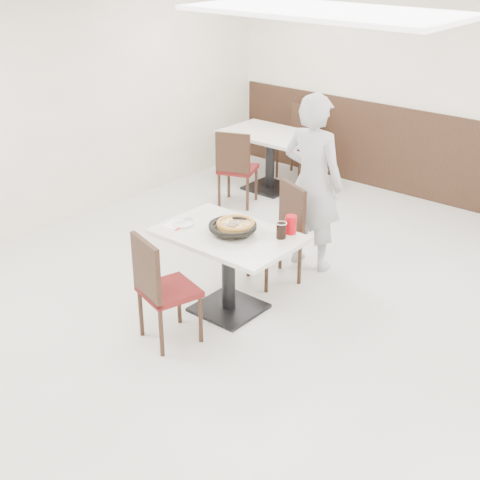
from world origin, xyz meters
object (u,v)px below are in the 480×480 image
Objects in this scene: chair_near at (169,288)px; chair_far at (274,235)px; main_table at (229,272)px; bg_chair_left_near at (238,167)px; pizza at (236,225)px; bg_table_left at (270,161)px; pizza_pan at (233,229)px; bg_chair_left_far at (296,143)px; cola_glass at (281,231)px; diner_person at (313,183)px; side_plate at (183,224)px; red_cup at (291,225)px.

chair_far is (0.03, 1.36, 0.00)m from chair_near.
bg_chair_left_near is at bearing 128.20° from main_table.
pizza reaches higher than bg_table_left.
bg_chair_left_far reaches higher than pizza_pan.
bg_table_left is 0.68m from bg_chair_left_near.
diner_person is (-0.36, 0.98, 0.06)m from cola_glass.
pizza_pan is at bearing 97.62° from chair_near.
pizza_pan is at bearing 114.67° from bg_chair_left_far.
pizza_pan is at bearing 16.12° from side_plate.
pizza_pan reaches higher than bg_table_left.
bg_chair_left_far is (-1.57, 2.55, 0.00)m from chair_far.
bg_chair_left_far is at bearing 109.29° from side_plate.
chair_far reaches higher than pizza.
pizza is 0.47m from red_cup.
side_plate is at bearing -164.48° from main_table.
bg_chair_left_far reaches higher than cola_glass.
bg_chair_left_near is (-1.15, 2.11, -0.28)m from side_plate.
diner_person is at bearing 126.47° from bg_chair_left_far.
chair_near is 2.90× the size of pizza.
chair_far is 5.94× the size of red_cup.
chair_near is at bearing -98.58° from pizza_pan.
bg_chair_left_far is (-1.64, 3.23, -0.32)m from pizza_pan.
pizza is at bearing -159.00° from cola_glass.
bg_chair_left_far is (-2.01, 2.91, -0.35)m from red_cup.
pizza_pan is 1.75× the size of side_plate.
bg_chair_left_near is at bearing 89.30° from bg_chair_left_far.
red_cup is 0.17× the size of bg_chair_left_far.
diner_person is at bearing 89.72° from pizza_pan.
bg_chair_left_near is (-1.50, 2.65, 0.00)m from chair_near.
red_cup is 0.09× the size of diner_person.
pizza is at bearing -144.51° from red_cup.
pizza_pan is at bearing -72.90° from bg_chair_left_near.
chair_near is at bearing -82.39° from bg_chair_left_near.
pizza is 3.09m from bg_table_left.
bg_chair_left_far is at bearing 123.36° from cola_glass.
bg_chair_left_near is at bearing 135.76° from chair_near.
red_cup reaches higher than side_plate.
chair_near is 1.00× the size of bg_chair_left_far.
red_cup is at bearing 41.06° from pizza_pan.
chair_far is 2.50m from bg_table_left.
pizza_pan is 2.51× the size of cola_glass.
chair_far reaches higher than bg_table_left.
diner_person is 1.84× the size of bg_chair_left_far.
bg_chair_left_far is at bearing 116.20° from main_table.
red_cup is 0.13× the size of bg_table_left.
pizza is at bearing -72.31° from bg_chair_left_near.
red_cup is 0.17× the size of bg_chair_left_near.
cola_glass is 1.05m from diner_person.
pizza_pan is 1.18m from diner_person.
main_table and bg_table_left have the same top height.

